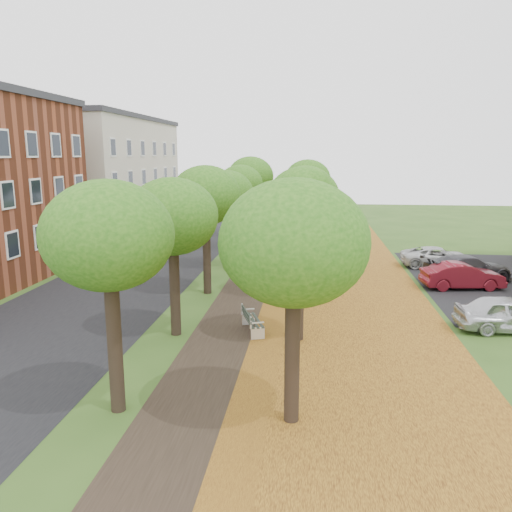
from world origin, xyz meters
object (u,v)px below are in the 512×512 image
(car_silver, at_px, (510,314))
(bench, at_px, (251,321))
(car_white, at_px, (438,257))
(car_grey, at_px, (467,268))
(car_red, at_px, (462,276))

(car_silver, bearing_deg, bench, 94.06)
(car_silver, height_order, car_white, car_silver)
(car_silver, distance_m, car_white, 11.72)
(bench, distance_m, car_silver, 10.36)
(car_grey, height_order, car_white, car_grey)
(car_red, relative_size, car_grey, 0.84)
(car_red, bearing_deg, bench, 119.63)
(car_silver, relative_size, car_white, 0.92)
(bench, relative_size, car_red, 0.48)
(car_red, bearing_deg, car_white, -7.60)
(bench, bearing_deg, car_white, -57.19)
(car_silver, xyz_separation_m, car_red, (0.00, 6.53, -0.02))
(car_grey, bearing_deg, car_white, -5.26)
(car_red, height_order, car_white, car_red)
(bench, distance_m, car_white, 16.57)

